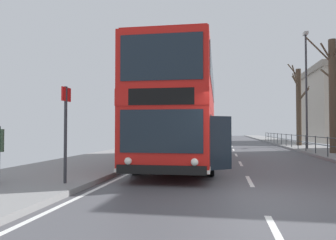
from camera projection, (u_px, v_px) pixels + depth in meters
name	position (u px, v px, depth m)	size (l,w,h in m)	color
ground	(225.00, 198.00, 6.85)	(15.80, 140.00, 0.20)	#4B4B50
double_decker_bus_main	(183.00, 112.00, 13.72)	(3.40, 10.98, 4.36)	red
pedestrian_railing_far_kerb	(295.00, 139.00, 23.34)	(0.05, 32.05, 1.00)	#2D3338
bus_stop_sign_near	(66.00, 123.00, 8.15)	(0.08, 0.44, 2.49)	#2D2D33
street_lamp_far_side	(306.00, 81.00, 22.77)	(0.28, 0.60, 8.42)	#38383D
bare_tree_far_00	(333.00, 93.00, 18.59)	(3.00, 2.69, 6.99)	#4C3D2D
bare_tree_far_01	(299.00, 105.00, 27.48)	(1.65, 2.62, 7.20)	#4C3D2D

